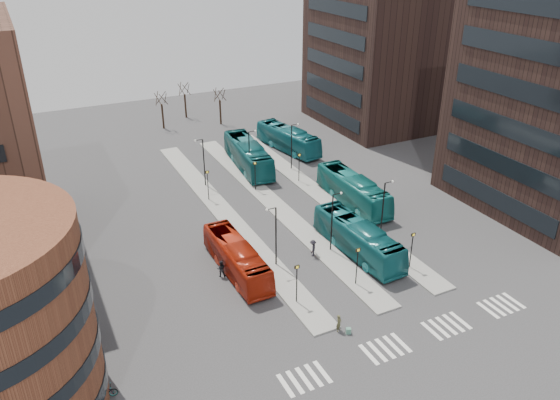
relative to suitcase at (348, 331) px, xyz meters
name	(u,v)px	position (x,y,z in m)	size (l,w,h in m)	color
ground	(431,379)	(2.57, -6.73, -0.24)	(160.00, 160.00, 0.00)	#302F32
island_left	(224,213)	(-1.43, 23.27, -0.17)	(2.50, 45.00, 0.15)	gray
island_mid	(273,203)	(4.57, 23.27, -0.17)	(2.50, 45.00, 0.15)	gray
island_right	(317,193)	(10.57, 23.27, -0.17)	(2.50, 45.00, 0.15)	gray
suitcase	(348,331)	(0.00, 0.00, 0.00)	(0.39, 0.31, 0.49)	navy
red_bus	(237,258)	(-4.54, 11.93, 1.29)	(2.57, 10.98, 3.06)	#A6210C
teal_bus_a	(358,238)	(7.30, 9.78, 1.42)	(2.79, 11.92, 3.32)	#135B61
teal_bus_b	(248,155)	(6.28, 34.34, 1.59)	(3.08, 13.16, 3.67)	#12585D
teal_bus_c	(353,190)	(12.91, 19.18, 1.46)	(2.86, 12.21, 3.40)	#156B6A
teal_bus_d	(288,139)	(14.06, 37.87, 1.44)	(2.83, 12.09, 3.37)	#15626C
traveller	(339,323)	(-0.53, 0.61, 0.51)	(0.55, 0.36, 1.51)	#4A492C
commuter_a	(221,269)	(-6.12, 11.90, 0.58)	(0.80, 0.62, 1.64)	black
commuter_b	(344,242)	(6.40, 10.75, 0.70)	(1.10, 0.46, 1.88)	black
commuter_c	(313,248)	(3.14, 11.25, 0.61)	(1.11, 0.64, 1.72)	black
bicycle_far	(104,392)	(-18.43, 1.79, 0.24)	(0.64, 1.83, 0.96)	gray
crosswalk_stripes	(414,338)	(4.32, -2.73, -0.24)	(22.35, 2.40, 0.01)	silver
tower_far	(390,27)	(34.55, 43.27, 14.76)	(20.12, 20.00, 30.00)	black
sign_poles	(298,210)	(4.17, 16.27, 2.16)	(12.45, 22.12, 3.65)	black
lamp_posts	(285,181)	(5.21, 21.27, 3.33)	(14.04, 20.24, 6.12)	black
bare_trees	(189,107)	(5.24, 55.94, 2.48)	(10.97, 8.14, 5.90)	black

